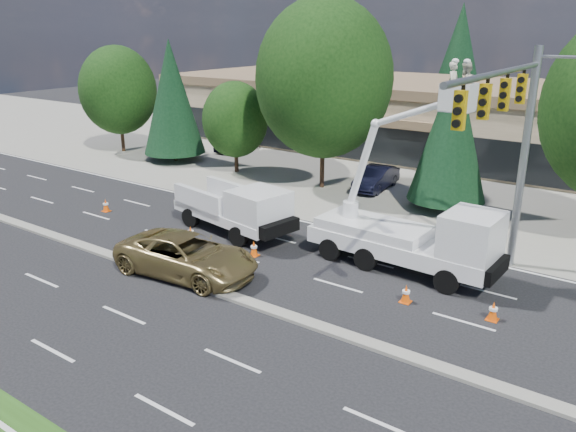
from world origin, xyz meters
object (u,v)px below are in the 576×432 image
Objects in this scene: bucket_truck at (416,230)px; utility_pickup at (238,213)px; signal_mast at (515,131)px; minivan at (187,255)px.

utility_pickup is at bearing -173.00° from bucket_truck.
signal_mast is 13.48m from minivan.
minivan is (-7.50, -5.57, -1.01)m from bucket_truck.
signal_mast reaches higher than minivan.
bucket_truck is (-3.13, -0.88, -4.21)m from signal_mast.
minivan is at bearing -140.59° from bucket_truck.
signal_mast is 13.13m from utility_pickup.
utility_pickup is 5.11m from minivan.
signal_mast is at bearing 17.89° from utility_pickup.
utility_pickup is at bearing -172.75° from signal_mast.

